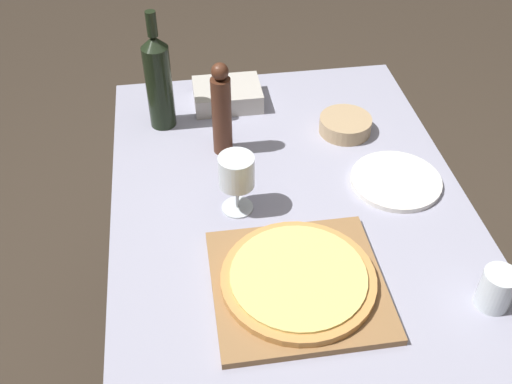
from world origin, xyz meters
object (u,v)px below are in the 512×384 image
Objects in this scene: pepper_mill at (222,111)px; small_bowl at (345,125)px; wine_glass at (237,173)px; pizza at (298,278)px; wine_bottle at (158,80)px.

small_bowl is at bearing 5.81° from pepper_mill.
wine_glass is at bearing -141.52° from small_bowl.
wine_glass is (-0.10, 0.26, 0.08)m from pizza.
pepper_mill is 0.24m from wine_glass.
pepper_mill is 1.82× the size of small_bowl.
wine_bottle is at bearing 167.29° from small_bowl.
pizza is 0.59m from small_bowl.
wine_glass reaches higher than pizza.
wine_bottle reaches higher than wine_glass.
wine_glass is (0.17, -0.39, -0.03)m from wine_bottle.
pizza is at bearing -114.60° from small_bowl.
small_bowl is (0.35, 0.04, -0.11)m from pepper_mill.
wine_bottle is 0.42m from wine_glass.
small_bowl is (0.25, 0.54, -0.01)m from pizza.
wine_bottle is (-0.26, 0.65, 0.11)m from pizza.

